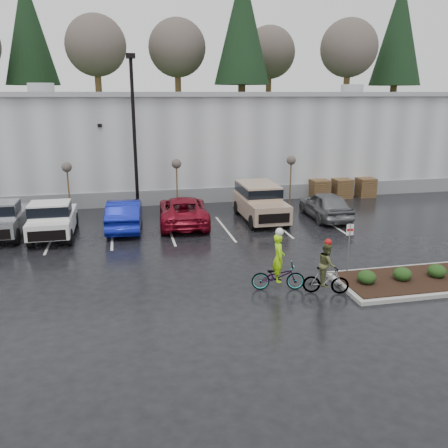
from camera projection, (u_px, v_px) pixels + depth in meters
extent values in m
plane|color=black|center=(257.00, 286.00, 18.13)|extent=(120.00, 120.00, 0.00)
cube|color=#A2A4A6|center=(182.00, 140.00, 37.91)|extent=(60.00, 15.00, 7.00)
cube|color=slate|center=(197.00, 196.00, 31.60)|extent=(60.00, 0.12, 1.00)
cube|color=#999B9E|center=(181.00, 94.00, 36.96)|extent=(60.50, 15.50, 0.30)
cube|color=#21401A|center=(158.00, 127.00, 59.70)|extent=(80.00, 25.00, 6.00)
cylinder|color=black|center=(135.00, 140.00, 27.41)|extent=(0.20, 0.20, 9.00)
cube|color=black|center=(130.00, 56.00, 26.18)|extent=(0.50, 1.00, 0.25)
cylinder|color=#43311A|center=(69.00, 192.00, 28.36)|extent=(0.10, 0.10, 2.80)
sphere|color=#49413A|center=(67.00, 167.00, 27.96)|extent=(0.60, 0.60, 0.60)
cylinder|color=#43311A|center=(177.00, 188.00, 29.69)|extent=(0.10, 0.10, 2.80)
sphere|color=#49413A|center=(176.00, 164.00, 29.29)|extent=(0.60, 0.60, 0.60)
cylinder|color=#43311A|center=(290.00, 183.00, 31.22)|extent=(0.10, 0.10, 2.80)
sphere|color=#49413A|center=(291.00, 160.00, 30.82)|extent=(0.60, 0.60, 0.60)
cube|color=#43311A|center=(319.00, 189.00, 32.87)|extent=(1.20, 1.20, 1.35)
cube|color=#43311A|center=(342.00, 188.00, 33.22)|extent=(1.20, 1.20, 1.35)
cube|color=#43311A|center=(365.00, 187.00, 33.58)|extent=(1.20, 1.20, 1.35)
cube|color=gray|center=(436.00, 279.00, 18.60)|extent=(8.00, 3.00, 0.15)
cube|color=black|center=(436.00, 277.00, 18.57)|extent=(7.60, 2.60, 0.04)
ellipsoid|color=#1B3813|center=(367.00, 277.00, 17.89)|extent=(0.70, 0.70, 0.52)
ellipsoid|color=#1B3813|center=(402.00, 274.00, 18.20)|extent=(0.70, 0.70, 0.52)
ellipsoid|color=#1B3813|center=(437.00, 271.00, 18.51)|extent=(0.70, 0.70, 0.52)
cylinder|color=gray|center=(348.00, 250.00, 18.80)|extent=(0.05, 0.05, 2.20)
cube|color=white|center=(350.00, 230.00, 18.57)|extent=(0.30, 0.02, 0.45)
cube|color=red|center=(350.00, 230.00, 18.56)|extent=(0.26, 0.02, 0.10)
imported|color=navy|center=(125.00, 214.00, 25.55)|extent=(2.08, 5.09, 1.64)
imported|color=maroon|center=(183.00, 211.00, 26.47)|extent=(3.05, 5.84, 1.57)
imported|color=slate|center=(325.00, 205.00, 27.67)|extent=(2.03, 4.77, 1.61)
imported|color=#3F3F44|center=(278.00, 276.00, 17.69)|extent=(2.07, 1.05, 1.04)
imported|color=#9DEE0D|center=(279.00, 258.00, 17.49)|extent=(0.55, 0.73, 1.82)
sphere|color=silver|center=(279.00, 232.00, 17.22)|extent=(0.30, 0.30, 0.30)
imported|color=#3F3F44|center=(326.00, 280.00, 17.34)|extent=(1.68, 0.96, 1.01)
imported|color=#4C502B|center=(327.00, 264.00, 17.17)|extent=(0.65, 0.87, 1.59)
sphere|color=#990C0C|center=(328.00, 242.00, 16.95)|extent=(0.26, 0.26, 0.26)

